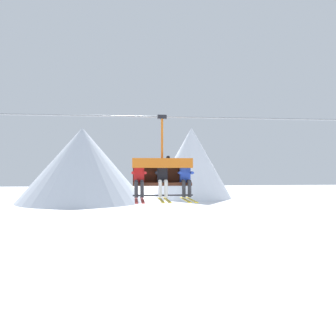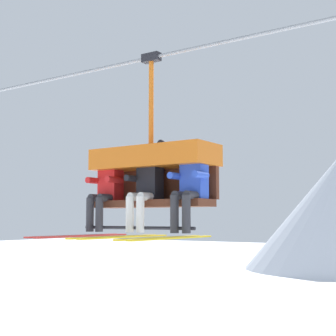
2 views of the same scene
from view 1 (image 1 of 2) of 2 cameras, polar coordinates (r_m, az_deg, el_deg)
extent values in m
cone|color=silver|center=(60.38, -14.70, 0.57)|extent=(22.45, 22.45, 13.19)
cone|color=white|center=(66.02, 4.12, 0.93)|extent=(15.90, 15.90, 14.17)
cylinder|color=gray|center=(10.33, -1.23, 8.89)|extent=(19.65, 0.05, 0.05)
cube|color=#512819|center=(10.22, -1.04, -2.79)|extent=(1.82, 0.48, 0.10)
cube|color=#512819|center=(10.48, -1.18, -1.22)|extent=(1.82, 0.08, 0.45)
cube|color=#D16619|center=(10.26, -1.07, 0.85)|extent=(1.85, 0.68, 0.30)
cylinder|color=black|center=(9.92, -0.88, -4.78)|extent=(1.82, 0.04, 0.04)
cylinder|color=#D16619|center=(10.25, -1.04, 5.18)|extent=(0.07, 0.07, 1.24)
cube|color=black|center=(10.33, -1.04, 8.89)|extent=(0.28, 0.12, 0.12)
cube|color=red|center=(10.15, -5.08, -1.06)|extent=(0.32, 0.22, 0.52)
sphere|color=silver|center=(10.15, -5.08, 0.97)|extent=(0.22, 0.22, 0.22)
ellipsoid|color=black|center=(10.05, -5.07, 0.98)|extent=(0.17, 0.04, 0.08)
cylinder|color=#2D2D33|center=(9.98, -5.57, -2.34)|extent=(0.11, 0.34, 0.11)
cylinder|color=#2D2D33|center=(9.99, -4.56, -2.34)|extent=(0.11, 0.34, 0.11)
cylinder|color=#2D2D33|center=(9.82, -5.56, -3.77)|extent=(0.11, 0.11, 0.48)
cylinder|color=#2D2D33|center=(9.83, -4.53, -3.77)|extent=(0.11, 0.11, 0.48)
cube|color=#B22823|center=(9.55, -5.54, -5.62)|extent=(0.09, 1.70, 0.02)
cube|color=#B22823|center=(9.55, -4.48, -5.62)|extent=(0.09, 1.70, 0.02)
cylinder|color=red|center=(9.99, -6.14, -0.84)|extent=(0.09, 0.30, 0.09)
cylinder|color=red|center=(10.00, -3.99, -0.84)|extent=(0.09, 0.30, 0.09)
cube|color=black|center=(10.19, -1.03, -1.05)|extent=(0.32, 0.22, 0.52)
sphere|color=maroon|center=(10.19, -1.03, 0.97)|extent=(0.22, 0.22, 0.22)
ellipsoid|color=black|center=(10.08, -0.98, 0.98)|extent=(0.17, 0.04, 0.08)
cylinder|color=silver|center=(10.01, -1.45, -2.33)|extent=(0.11, 0.34, 0.11)
cylinder|color=silver|center=(10.03, -0.44, -2.33)|extent=(0.11, 0.34, 0.11)
cylinder|color=silver|center=(9.86, -1.37, -3.76)|extent=(0.11, 0.11, 0.48)
cylinder|color=silver|center=(9.87, -0.35, -3.76)|extent=(0.11, 0.11, 0.48)
cube|color=gold|center=(9.59, -1.22, -5.60)|extent=(0.09, 1.70, 0.02)
cube|color=gold|center=(9.60, -0.17, -5.59)|extent=(0.09, 1.70, 0.02)
cylinder|color=black|center=(10.02, -2.02, -0.84)|extent=(0.09, 0.30, 0.09)
cylinder|color=black|center=(10.20, 0.02, 0.91)|extent=(0.09, 0.09, 0.30)
sphere|color=black|center=(10.21, 0.02, 1.87)|extent=(0.11, 0.11, 0.11)
cube|color=#2847B7|center=(10.27, 2.97, -1.05)|extent=(0.32, 0.22, 0.52)
sphere|color=black|center=(10.27, 2.97, 0.96)|extent=(0.22, 0.22, 0.22)
ellipsoid|color=black|center=(10.17, 3.06, 0.97)|extent=(0.17, 0.04, 0.08)
cylinder|color=#2D2D33|center=(10.10, 2.63, -2.31)|extent=(0.11, 0.34, 0.11)
cylinder|color=#2D2D33|center=(10.13, 3.61, -2.30)|extent=(0.11, 0.34, 0.11)
cylinder|color=#2D2D33|center=(9.94, 2.78, -3.73)|extent=(0.11, 0.11, 0.48)
cylinder|color=#2D2D33|center=(9.97, 3.78, -3.72)|extent=(0.11, 0.11, 0.48)
cube|color=gold|center=(9.67, 3.05, -5.55)|extent=(0.09, 1.70, 0.02)
cube|color=gold|center=(9.70, 4.08, -5.54)|extent=(0.09, 1.70, 0.02)
cylinder|color=#2847B7|center=(10.10, 2.06, -0.83)|extent=(0.09, 0.30, 0.09)
cylinder|color=#2847B7|center=(10.16, 4.14, -0.83)|extent=(0.09, 0.30, 0.09)
camera|label=2|loc=(6.75, 43.56, -5.97)|focal=55.00mm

